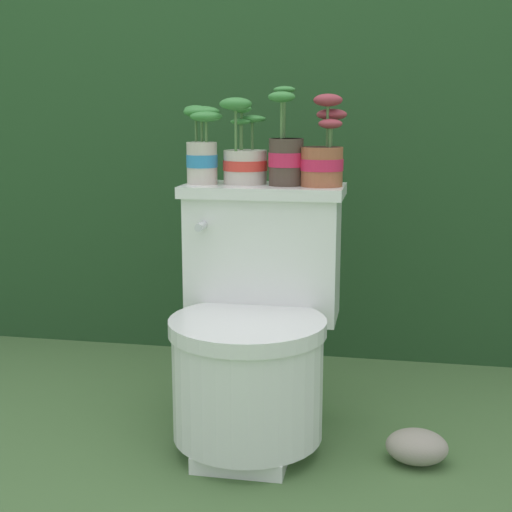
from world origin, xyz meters
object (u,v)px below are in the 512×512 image
Objects in this scene: potted_plant_midleft at (245,157)px; potted_plant_middle at (286,154)px; toilet at (254,328)px; garden_stone at (417,447)px; potted_plant_left at (202,147)px; potted_plant_midright at (323,156)px.

potted_plant_midleft is 0.89× the size of potted_plant_middle.
garden_stone is at bearing -10.86° from toilet.
toilet is 2.53× the size of potted_plant_middle.
garden_stone is at bearing -20.17° from potted_plant_left.
potted_plant_middle is 0.80m from garden_stone.
potted_plant_middle reaches higher than toilet.
toilet is at bearing -38.89° from potted_plant_left.
potted_plant_middle is at bearing 66.19° from toilet.
potted_plant_midright is at bearing 0.35° from potted_plant_middle.
potted_plant_midleft is 0.21m from potted_plant_midright.
toilet is at bearing -139.30° from potted_plant_midright.
potted_plant_left is at bearing 159.83° from garden_stone.
potted_plant_left is at bearing 141.11° from toilet.
potted_plant_middle is (0.22, -0.00, -0.02)m from potted_plant_left.
potted_plant_midleft is (-0.06, 0.16, 0.42)m from toilet.
potted_plant_midleft is at bearing 109.43° from toilet.
potted_plant_left reaches higher than toilet.
toilet is 0.49m from garden_stone.
garden_stone is (0.41, -0.08, -0.25)m from toilet.
toilet is at bearing -113.81° from potted_plant_middle.
garden_stone is (0.36, -0.21, -0.68)m from potted_plant_middle.
potted_plant_middle is at bearing -179.65° from potted_plant_midright.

